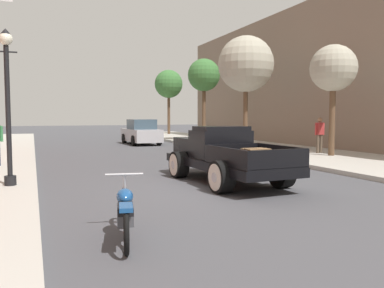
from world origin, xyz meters
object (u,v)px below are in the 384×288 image
object	(u,v)px
car_background_silver	(141,133)
street_tree_nearest	(333,69)
motorcycle_parked	(125,210)
street_tree_farthest	(169,84)
hotrod_truck_black	(222,155)
street_tree_third	(204,76)
street_tree_second	(246,64)
pedestrian_sidewalk_right	(320,133)
street_lamp_near	(8,95)

from	to	relation	value
car_background_silver	street_tree_nearest	world-z (taller)	street_tree_nearest
motorcycle_parked	street_tree_farthest	xyz separation A→B (m)	(10.78, 29.88, 4.42)
street_tree_nearest	street_tree_farthest	distance (m)	22.12
hotrod_truck_black	street_tree_farthest	distance (m)	26.85
hotrod_truck_black	street_tree_third	distance (m)	17.38
hotrod_truck_black	motorcycle_parked	distance (m)	5.72
hotrod_truck_black	motorcycle_parked	bearing A→B (deg)	-131.31
street_tree_second	street_tree_third	world-z (taller)	street_tree_second
car_background_silver	motorcycle_parked	bearing A→B (deg)	-105.34
car_background_silver	pedestrian_sidewalk_right	xyz separation A→B (m)	(5.71, -10.70, 0.32)
pedestrian_sidewalk_right	street_tree_third	size ratio (longest dim) A/B	0.29
hotrod_truck_black	street_tree_nearest	distance (m)	8.46
street_tree_nearest	street_tree_third	world-z (taller)	street_tree_third
pedestrian_sidewalk_right	car_background_silver	bearing A→B (deg)	118.08
street_tree_nearest	motorcycle_parked	bearing A→B (deg)	-144.26
motorcycle_parked	street_tree_nearest	world-z (taller)	street_tree_nearest
motorcycle_parked	street_lamp_near	distance (m)	5.54
motorcycle_parked	street_tree_nearest	bearing A→B (deg)	35.74
hotrod_truck_black	street_tree_farthest	size ratio (longest dim) A/B	0.82
motorcycle_parked	street_tree_second	world-z (taller)	street_tree_second
street_lamp_near	street_tree_farthest	size ratio (longest dim) A/B	0.63
street_tree_second	street_tree_farthest	world-z (taller)	street_tree_second
motorcycle_parked	street_tree_farthest	distance (m)	32.07
street_lamp_near	street_tree_second	xyz separation A→B (m)	(11.64, 8.72, 2.35)
hotrod_truck_black	street_lamp_near	bearing A→B (deg)	174.18
motorcycle_parked	hotrod_truck_black	bearing A→B (deg)	48.69
pedestrian_sidewalk_right	street_lamp_near	world-z (taller)	street_lamp_near
pedestrian_sidewalk_right	hotrod_truck_black	bearing A→B (deg)	-147.84
street_tree_second	pedestrian_sidewalk_right	bearing A→B (deg)	-74.78
car_background_silver	street_tree_second	xyz separation A→B (m)	(4.44, -6.02, 3.96)
hotrod_truck_black	street_tree_second	world-z (taller)	street_tree_second
car_background_silver	street_tree_farthest	world-z (taller)	street_tree_farthest
street_tree_second	street_lamp_near	bearing A→B (deg)	-143.17
motorcycle_parked	car_background_silver	xyz separation A→B (m)	(5.37, 19.59, 0.33)
street_tree_second	street_tree_third	size ratio (longest dim) A/B	1.07
street_tree_third	street_lamp_near	bearing A→B (deg)	-128.20
pedestrian_sidewalk_right	street_tree_third	bearing A→B (deg)	95.17
pedestrian_sidewalk_right	street_tree_nearest	bearing A→B (deg)	-103.85
street_tree_nearest	street_tree_second	world-z (taller)	street_tree_second
street_lamp_near	street_tree_farthest	distance (m)	28.13
pedestrian_sidewalk_right	street_lamp_near	xyz separation A→B (m)	(-12.91, -4.03, 1.30)
motorcycle_parked	street_tree_third	xyz separation A→B (m)	(10.08, 19.99, 4.27)
street_lamp_near	car_background_silver	bearing A→B (deg)	63.95
car_background_silver	street_tree_third	world-z (taller)	street_tree_third
street_tree_nearest	street_tree_farthest	bearing A→B (deg)	90.08
pedestrian_sidewalk_right	street_lamp_near	distance (m)	13.59
motorcycle_parked	car_background_silver	bearing A→B (deg)	74.66
street_lamp_near	street_tree_second	distance (m)	14.73
motorcycle_parked	street_tree_third	distance (m)	22.79
pedestrian_sidewalk_right	street_tree_farthest	bearing A→B (deg)	90.83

